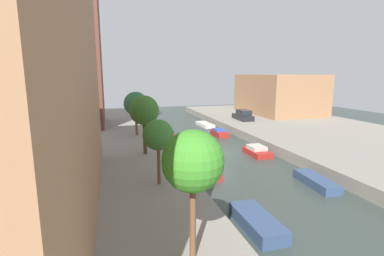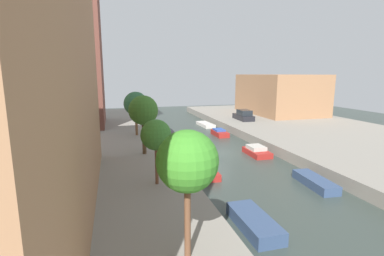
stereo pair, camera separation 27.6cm
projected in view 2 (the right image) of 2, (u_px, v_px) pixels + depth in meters
name	position (u px, v px, depth m)	size (l,w,h in m)	color
ground_plane	(218.00, 153.00, 28.77)	(84.00, 84.00, 0.00)	#333D38
quay_left	(54.00, 160.00, 24.77)	(20.00, 64.00, 1.00)	gray
quay_right	(342.00, 139.00, 32.59)	(20.00, 64.00, 1.00)	gray
apartment_tower_far	(60.00, 55.00, 36.61)	(10.00, 9.90, 18.17)	brown
low_block_right	(279.00, 94.00, 49.87)	(10.00, 14.64, 6.65)	#9E704C
street_tree_0	(187.00, 162.00, 10.18)	(2.25, 2.25, 4.88)	brown
street_tree_1	(156.00, 135.00, 17.54)	(1.90, 1.90, 4.08)	brown
street_tree_2	(143.00, 111.00, 24.23)	(2.50, 2.50, 5.02)	#4E3A24
street_tree_3	(136.00, 104.00, 31.83)	(2.65, 2.65, 4.86)	brown
parked_car	(244.00, 116.00, 43.08)	(1.95, 4.36, 1.51)	black
moored_boat_left_1	(254.00, 222.00, 14.68)	(1.52, 3.78, 0.68)	#33476B
moored_boat_left_2	(204.00, 171.00, 22.39)	(1.77, 3.35, 0.85)	maroon
moored_boat_left_3	(184.00, 149.00, 29.11)	(1.62, 4.39, 0.70)	beige
moored_boat_left_4	(167.00, 134.00, 36.13)	(1.71, 3.50, 0.86)	maroon
moored_boat_right_1	(315.00, 182.00, 20.28)	(1.60, 3.98, 0.62)	#33476B
moored_boat_right_2	(257.00, 151.00, 28.00)	(1.67, 3.26, 0.90)	maroon
moored_boat_right_3	(220.00, 133.00, 36.82)	(1.43, 3.22, 0.81)	maroon
moored_boat_right_4	(206.00, 125.00, 43.53)	(1.78, 4.41, 0.47)	beige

